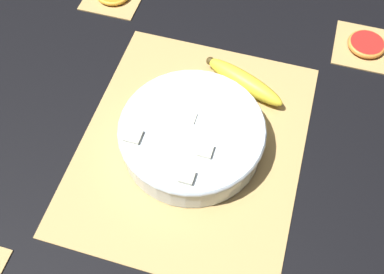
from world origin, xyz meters
The scene contains 6 objects.
ground_plane centered at (0.00, 0.00, 0.00)m, with size 6.00×6.00×0.00m, color black.
bamboo_mat_center centered at (0.00, 0.00, 0.00)m, with size 0.49×0.41×0.01m.
coaster_mat_near_right centered at (0.34, -0.29, 0.00)m, with size 0.13×0.13×0.01m.
fruit_salad_bowl centered at (0.00, 0.00, 0.04)m, with size 0.26×0.26×0.07m.
whole_banana centered at (0.16, -0.06, 0.03)m, with size 0.11×0.18×0.04m.
grapefruit_slice centered at (0.34, -0.29, 0.01)m, with size 0.08×0.08×0.01m.
Camera 1 is at (-0.41, -0.12, 0.72)m, focal length 42.00 mm.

